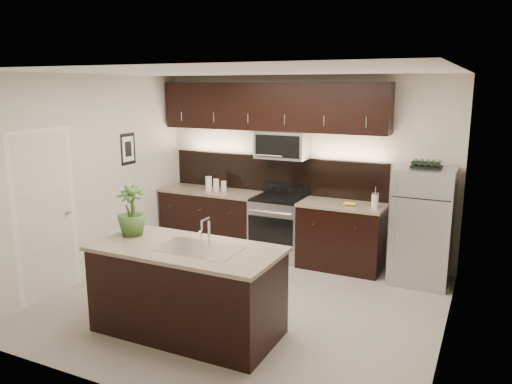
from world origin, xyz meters
TOP-DOWN VIEW (x-y plane):
  - ground at (0.00, 0.00)m, footprint 4.50×4.50m
  - room_walls at (-0.11, -0.04)m, footprint 4.52×4.02m
  - counter_run at (-0.46, 1.69)m, footprint 3.51×0.65m
  - upper_fixtures at (-0.43, 1.84)m, footprint 3.49×0.40m
  - island at (-0.19, -0.86)m, footprint 1.96×0.96m
  - sink_faucet at (-0.04, -0.85)m, footprint 0.84×0.50m
  - refrigerator at (1.80, 1.63)m, footprint 0.74×0.67m
  - wine_rack at (1.80, 1.63)m, footprint 0.38×0.23m
  - plant at (-0.96, -0.77)m, footprint 0.38×0.38m
  - canisters at (-1.34, 1.67)m, footprint 0.32×0.16m
  - french_press at (1.17, 1.64)m, footprint 0.10×0.10m
  - bananas at (0.79, 1.61)m, footprint 0.18×0.15m

SIDE VIEW (x-z plane):
  - ground at x=0.00m, z-range 0.00..0.00m
  - counter_run at x=-0.46m, z-range 0.00..0.94m
  - island at x=-0.19m, z-range 0.00..0.94m
  - refrigerator at x=1.80m, z-range 0.00..1.53m
  - sink_faucet at x=-0.04m, z-range 0.81..1.10m
  - bananas at x=0.79m, z-range 0.94..0.99m
  - canisters at x=-1.34m, z-range 0.93..1.15m
  - french_press at x=1.17m, z-range 0.90..1.18m
  - plant at x=-0.96m, z-range 0.94..1.50m
  - wine_rack at x=1.80m, z-range 1.53..1.62m
  - room_walls at x=-0.11m, z-range 0.34..3.05m
  - upper_fixtures at x=-0.43m, z-range 1.31..2.97m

